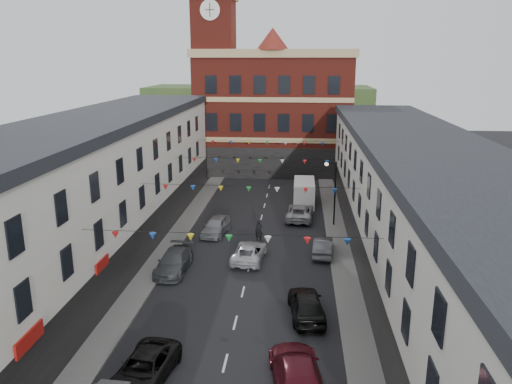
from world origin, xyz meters
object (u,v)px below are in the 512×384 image
(car_right_c, at_px, (297,373))
(white_van, at_px, (304,193))
(street_lamp, at_px, (333,185))
(pedestrian, at_px, (259,231))
(car_right_e, at_px, (323,247))
(moving_car, at_px, (249,252))
(car_right_f, at_px, (300,212))
(car_left_e, at_px, (216,226))
(car_right_d, at_px, (307,304))
(car_left_d, at_px, (174,262))
(car_left_c, at_px, (144,369))

(car_right_c, bearing_deg, white_van, -98.87)
(street_lamp, xyz_separation_m, car_right_c, (-2.95, -23.67, -3.09))
(white_van, bearing_deg, pedestrian, -108.42)
(car_right_e, xyz_separation_m, moving_car, (-5.62, -1.55, -0.01))
(car_right_e, relative_size, car_right_f, 0.79)
(car_left_e, bearing_deg, moving_car, -49.99)
(car_right_d, xyz_separation_m, car_right_e, (1.37, 9.85, -0.13))
(street_lamp, height_order, car_right_e, street_lamp)
(car_left_d, relative_size, white_van, 0.91)
(moving_car, distance_m, white_van, 16.27)
(car_right_e, xyz_separation_m, car_right_f, (-1.82, 8.81, 0.04))
(car_left_e, height_order, car_right_f, car_left_e)
(car_right_c, relative_size, car_right_f, 1.09)
(pedestrian, bearing_deg, car_left_e, 158.58)
(car_left_c, bearing_deg, car_left_e, 97.35)
(car_right_f, height_order, white_van, white_van)
(car_right_d, xyz_separation_m, white_van, (-0.02, 24.00, 0.42))
(street_lamp, bearing_deg, white_van, 109.00)
(car_right_d, height_order, white_van, white_van)
(pedestrian, bearing_deg, car_left_d, -132.51)
(car_left_c, bearing_deg, car_right_d, 49.10)
(car_left_d, height_order, pedestrian, pedestrian)
(street_lamp, bearing_deg, moving_car, -127.79)
(car_left_d, xyz_separation_m, car_right_f, (9.02, 12.86, -0.01))
(street_lamp, relative_size, pedestrian, 3.34)
(car_left_e, height_order, moving_car, car_left_e)
(moving_car, xyz_separation_m, pedestrian, (0.39, 4.25, 0.23))
(car_left_e, relative_size, car_right_e, 1.08)
(car_right_f, relative_size, white_van, 0.94)
(car_left_d, xyz_separation_m, pedestrian, (5.61, 6.75, 0.16))
(car_right_c, xyz_separation_m, car_right_f, (0.08, 25.42, -0.10))
(car_left_d, height_order, moving_car, car_left_d)
(car_right_d, distance_m, car_right_e, 9.95)
(street_lamp, xyz_separation_m, car_right_f, (-2.87, 1.76, -3.18))
(car_right_c, bearing_deg, pedestrian, -88.15)
(car_right_d, xyz_separation_m, moving_car, (-4.25, 8.30, -0.14))
(car_right_f, bearing_deg, white_van, -90.41)
(moving_car, bearing_deg, car_left_d, 30.58)
(car_right_d, bearing_deg, car_right_e, -105.03)
(car_right_d, bearing_deg, car_right_f, -95.74)
(moving_car, bearing_deg, car_left_c, 82.02)
(car_left_d, distance_m, car_right_d, 11.10)
(street_lamp, distance_m, car_right_e, 7.83)
(car_left_e, xyz_separation_m, car_right_c, (7.20, -20.62, 0.06))
(car_right_d, height_order, moving_car, car_right_d)
(car_left_c, xyz_separation_m, car_left_e, (-0.00, 20.75, 0.08))
(car_left_e, relative_size, white_van, 0.80)
(car_right_f, bearing_deg, car_left_e, 37.55)
(car_right_c, bearing_deg, moving_car, -84.06)
(car_left_e, bearing_deg, car_right_f, 41.36)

